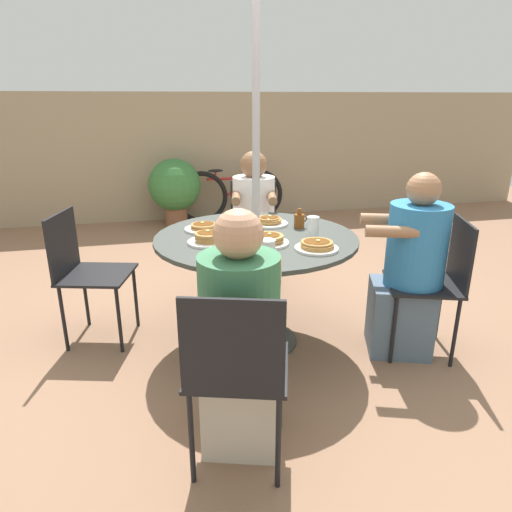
# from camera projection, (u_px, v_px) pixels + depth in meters

# --- Properties ---
(ground_plane) EXTENTS (12.00, 12.00, 0.00)m
(ground_plane) POSITION_uv_depth(u_px,v_px,m) (256.00, 340.00, 3.15)
(ground_plane) COLOR #8C664C
(back_fence) EXTENTS (10.00, 0.06, 1.66)m
(back_fence) POSITION_uv_depth(u_px,v_px,m) (198.00, 157.00, 6.13)
(back_fence) COLOR tan
(back_fence) RESTS_ON ground
(patio_table) EXTENTS (1.29, 1.29, 0.75)m
(patio_table) POSITION_uv_depth(u_px,v_px,m) (256.00, 256.00, 2.94)
(patio_table) COLOR #383D38
(patio_table) RESTS_ON ground
(umbrella_pole) EXTENTS (0.05, 0.05, 2.24)m
(umbrella_pole) POSITION_uv_depth(u_px,v_px,m) (256.00, 178.00, 2.78)
(umbrella_pole) COLOR #ADADB2
(umbrella_pole) RESTS_ON ground
(patio_chair_north) EXTENTS (0.54, 0.54, 0.89)m
(patio_chair_north) POSITION_uv_depth(u_px,v_px,m) (236.00, 367.00, 1.90)
(patio_chair_north) COLOR black
(patio_chair_north) RESTS_ON ground
(diner_north) EXTENTS (0.46, 0.54, 1.16)m
(diner_north) POSITION_uv_depth(u_px,v_px,m) (240.00, 344.00, 2.06)
(diner_north) COLOR beige
(diner_north) RESTS_ON ground
(patio_chair_east) EXTENTS (0.55, 0.55, 0.89)m
(patio_chair_east) POSITION_uv_depth(u_px,v_px,m) (437.00, 277.00, 2.85)
(patio_chair_east) COLOR black
(patio_chair_east) RESTS_ON ground
(diner_east) EXTENTS (0.56, 0.49, 1.17)m
(diner_east) POSITION_uv_depth(u_px,v_px,m) (409.00, 274.00, 2.87)
(diner_east) COLOR slate
(diner_east) RESTS_ON ground
(patio_chair_south) EXTENTS (0.51, 0.51, 0.89)m
(patio_chair_south) POSITION_uv_depth(u_px,v_px,m) (254.00, 224.00, 4.05)
(patio_chair_south) COLOR black
(patio_chair_south) RESTS_ON ground
(diner_south) EXTENTS (0.44, 0.57, 1.18)m
(diner_south) POSITION_uv_depth(u_px,v_px,m) (254.00, 227.00, 3.89)
(diner_south) COLOR gray
(diner_south) RESTS_ON ground
(patio_chair_west) EXTENTS (0.53, 0.53, 0.89)m
(patio_chair_west) POSITION_uv_depth(u_px,v_px,m) (84.00, 267.00, 3.02)
(patio_chair_west) COLOR black
(patio_chair_west) RESTS_ON ground
(pancake_plate_a) EXTENTS (0.25, 0.25, 0.06)m
(pancake_plate_a) POSITION_uv_depth(u_px,v_px,m) (317.00, 246.00, 2.63)
(pancake_plate_a) COLOR white
(pancake_plate_a) RESTS_ON patio_table
(pancake_plate_b) EXTENTS (0.25, 0.25, 0.07)m
(pancake_plate_b) POSITION_uv_depth(u_px,v_px,m) (269.00, 222.00, 3.15)
(pancake_plate_b) COLOR white
(pancake_plate_b) RESTS_ON patio_table
(pancake_plate_c) EXTENTS (0.25, 0.25, 0.07)m
(pancake_plate_c) POSITION_uv_depth(u_px,v_px,m) (268.00, 240.00, 2.73)
(pancake_plate_c) COLOR white
(pancake_plate_c) RESTS_ON patio_table
(pancake_plate_d) EXTENTS (0.25, 0.25, 0.06)m
(pancake_plate_d) POSITION_uv_depth(u_px,v_px,m) (204.00, 228.00, 3.02)
(pancake_plate_d) COLOR white
(pancake_plate_d) RESTS_ON patio_table
(pancake_plate_e) EXTENTS (0.25, 0.25, 0.08)m
(pancake_plate_e) POSITION_uv_depth(u_px,v_px,m) (208.00, 239.00, 2.74)
(pancake_plate_e) COLOR white
(pancake_plate_e) RESTS_ON patio_table
(syrup_bottle) EXTENTS (0.09, 0.07, 0.13)m
(syrup_bottle) POSITION_uv_depth(u_px,v_px,m) (299.00, 220.00, 3.07)
(syrup_bottle) COLOR brown
(syrup_bottle) RESTS_ON patio_table
(coffee_cup) EXTENTS (0.09, 0.09, 0.09)m
(coffee_cup) POSITION_uv_depth(u_px,v_px,m) (267.00, 248.00, 2.52)
(coffee_cup) COLOR white
(coffee_cup) RESTS_ON patio_table
(drinking_glass_a) EXTENTS (0.08, 0.08, 0.14)m
(drinking_glass_a) POSITION_uv_depth(u_px,v_px,m) (313.00, 227.00, 2.84)
(drinking_glass_a) COLOR silver
(drinking_glass_a) RESTS_ON patio_table
(bicycle) EXTENTS (1.44, 0.44, 0.71)m
(bicycle) POSITION_uv_depth(u_px,v_px,m) (230.00, 195.00, 6.08)
(bicycle) COLOR black
(bicycle) RESTS_ON ground
(potted_shrub) EXTENTS (0.66, 0.66, 0.86)m
(potted_shrub) POSITION_uv_depth(u_px,v_px,m) (175.00, 187.00, 5.83)
(potted_shrub) COLOR brown
(potted_shrub) RESTS_ON ground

